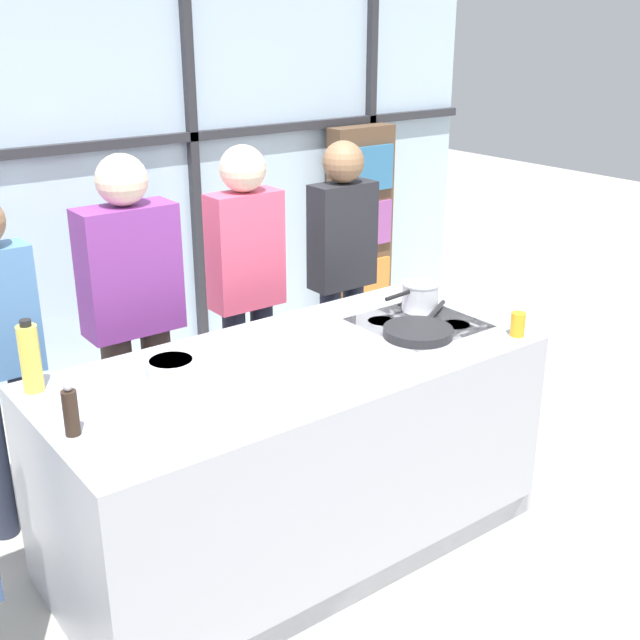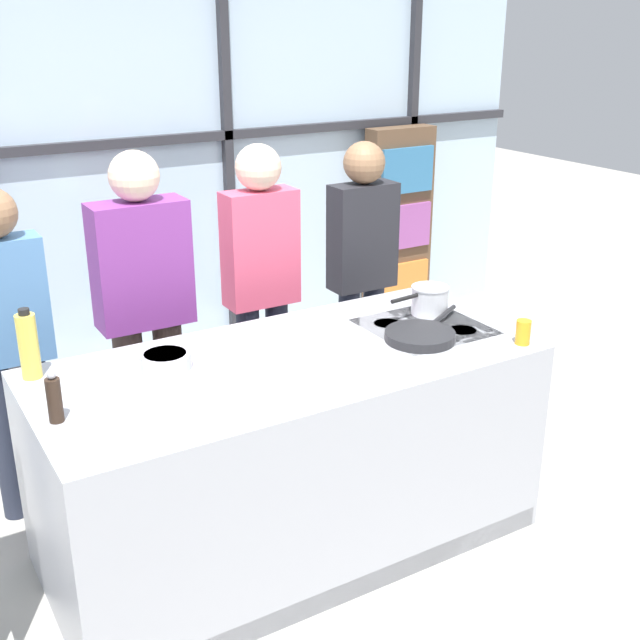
{
  "view_description": "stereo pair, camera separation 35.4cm",
  "coord_description": "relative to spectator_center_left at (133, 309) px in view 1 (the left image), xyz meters",
  "views": [
    {
      "loc": [
        -1.78,
        -2.54,
        2.28
      ],
      "look_at": [
        0.22,
        0.1,
        1.02
      ],
      "focal_mm": 45.0,
      "sensor_mm": 36.0,
      "label": 1
    },
    {
      "loc": [
        -1.49,
        -2.74,
        2.28
      ],
      "look_at": [
        0.22,
        0.1,
        1.02
      ],
      "focal_mm": 45.0,
      "sensor_mm": 36.0,
      "label": 2
    }
  ],
  "objects": [
    {
      "name": "ground_plane",
      "position": [
        0.32,
        -0.87,
        -0.97
      ],
      "size": [
        18.0,
        18.0,
        0.0
      ],
      "primitive_type": "plane",
      "color": "#ADA89E"
    },
    {
      "name": "back_window_wall",
      "position": [
        0.32,
        1.39,
        0.44
      ],
      "size": [
        6.4,
        0.1,
        2.8
      ],
      "color": "silver",
      "rests_on": "ground_plane"
    },
    {
      "name": "bookshelf",
      "position": [
        2.43,
        1.2,
        -0.21
      ],
      "size": [
        0.54,
        0.19,
        1.52
      ],
      "color": "brown",
      "rests_on": "ground_plane"
    },
    {
      "name": "demo_island",
      "position": [
        0.32,
        -0.88,
        -0.51
      ],
      "size": [
        2.14,
        0.98,
        0.92
      ],
      "color": "#A8AAB2",
      "rests_on": "ground_plane"
    },
    {
      "name": "spectator_center_left",
      "position": [
        0.0,
        0.0,
        0.0
      ],
      "size": [
        0.46,
        0.24,
        1.71
      ],
      "rotation": [
        0.0,
        0.0,
        3.14
      ],
      "color": "#47382D",
      "rests_on": "ground_plane"
    },
    {
      "name": "spectator_center_right",
      "position": [
        0.64,
        -0.0,
        0.02
      ],
      "size": [
        0.39,
        0.24,
        1.69
      ],
      "rotation": [
        0.0,
        0.0,
        3.14
      ],
      "color": "#232838",
      "rests_on": "ground_plane"
    },
    {
      "name": "spectator_far_right",
      "position": [
        1.28,
        0.0,
        -0.0
      ],
      "size": [
        0.38,
        0.23,
        1.65
      ],
      "rotation": [
        0.0,
        0.0,
        3.14
      ],
      "color": "#232838",
      "rests_on": "ground_plane"
    },
    {
      "name": "frying_pan",
      "position": [
        0.93,
        -1.0,
        -0.02
      ],
      "size": [
        0.52,
        0.37,
        0.04
      ],
      "color": "#232326",
      "rests_on": "demo_island"
    },
    {
      "name": "saucepan",
      "position": [
        1.17,
        -0.75,
        0.03
      ],
      "size": [
        0.34,
        0.18,
        0.14
      ],
      "color": "silver",
      "rests_on": "demo_island"
    },
    {
      "name": "white_plate",
      "position": [
        -0.11,
        -1.2,
        -0.04
      ],
      "size": [
        0.25,
        0.25,
        0.01
      ],
      "primitive_type": "cylinder",
      "color": "white",
      "rests_on": "demo_island"
    },
    {
      "name": "mixing_bowl",
      "position": [
        -0.16,
        -0.7,
        -0.01
      ],
      "size": [
        0.21,
        0.21,
        0.07
      ],
      "color": "silver",
      "rests_on": "demo_island"
    },
    {
      "name": "oil_bottle",
      "position": [
        -0.65,
        -0.51,
        0.09
      ],
      "size": [
        0.08,
        0.08,
        0.29
      ],
      "color": "#E0CC4C",
      "rests_on": "demo_island"
    },
    {
      "name": "pepper_grinder",
      "position": [
        -0.66,
        -0.94,
        0.04
      ],
      "size": [
        0.05,
        0.05,
        0.2
      ],
      "color": "#332319",
      "rests_on": "demo_island"
    },
    {
      "name": "juice_glass_near",
      "position": [
        1.29,
        -1.27,
        0.01
      ],
      "size": [
        0.07,
        0.07,
        0.11
      ],
      "primitive_type": "cylinder",
      "color": "orange",
      "rests_on": "demo_island"
    }
  ]
}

